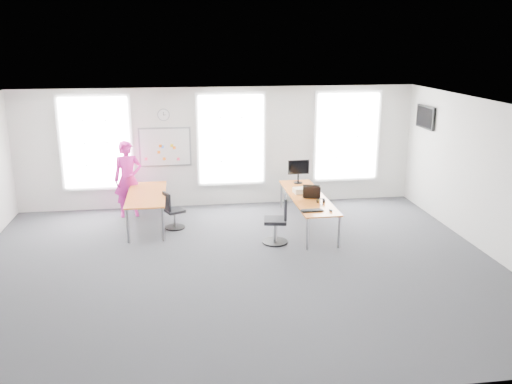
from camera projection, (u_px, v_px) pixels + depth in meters
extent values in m
plane|color=#252529|center=(237.00, 266.00, 10.23)|extent=(10.00, 10.00, 0.00)
plane|color=silver|center=(236.00, 107.00, 9.40)|extent=(10.00, 10.00, 0.00)
plane|color=silver|center=(219.00, 147.00, 13.62)|extent=(10.00, 0.00, 10.00)
plane|color=silver|center=(275.00, 287.00, 6.01)|extent=(10.00, 0.00, 10.00)
plane|color=silver|center=(493.00, 180.00, 10.50)|extent=(0.00, 10.00, 10.00)
cube|color=silver|center=(96.00, 143.00, 13.13)|extent=(1.60, 0.06, 2.20)
cube|color=silver|center=(231.00, 139.00, 13.58)|extent=(1.60, 0.06, 2.20)
cube|color=silver|center=(347.00, 136.00, 13.99)|extent=(1.60, 0.06, 2.20)
cube|color=#DD5E24|center=(308.00, 197.00, 12.23)|extent=(0.78, 2.92, 0.03)
cylinder|color=gray|center=(307.00, 234.00, 10.95)|extent=(0.05, 0.05, 0.68)
cylinder|color=gray|center=(339.00, 232.00, 11.04)|extent=(0.05, 0.05, 0.68)
cylinder|color=gray|center=(281.00, 195.00, 13.61)|extent=(0.05, 0.05, 0.68)
cylinder|color=gray|center=(307.00, 194.00, 13.70)|extent=(0.05, 0.05, 0.68)
cube|color=#DD5E24|center=(147.00, 194.00, 12.19)|extent=(0.85, 2.13, 0.03)
cylinder|color=gray|center=(128.00, 226.00, 11.30)|extent=(0.05, 0.05, 0.74)
cylinder|color=gray|center=(163.00, 224.00, 11.40)|extent=(0.05, 0.05, 0.74)
cylinder|color=gray|center=(134.00, 199.00, 13.20)|extent=(0.05, 0.05, 0.74)
cylinder|color=gray|center=(165.00, 198.00, 13.30)|extent=(0.05, 0.05, 0.74)
cylinder|color=black|center=(275.00, 242.00, 11.41)|extent=(0.54, 0.54, 0.03)
cylinder|color=gray|center=(275.00, 231.00, 11.35)|extent=(0.06, 0.06, 0.44)
cube|color=black|center=(275.00, 220.00, 11.28)|extent=(0.53, 0.53, 0.07)
cube|color=black|center=(285.00, 207.00, 11.20)|extent=(0.12, 0.44, 0.47)
cylinder|color=black|center=(175.00, 227.00, 12.29)|extent=(0.45, 0.45, 0.03)
cylinder|color=gray|center=(175.00, 219.00, 12.24)|extent=(0.05, 0.05, 0.37)
cube|color=black|center=(174.00, 211.00, 12.18)|extent=(0.51, 0.51, 0.06)
cube|color=black|center=(167.00, 201.00, 12.02)|extent=(0.19, 0.35, 0.39)
imported|color=#CE1F91|center=(128.00, 179.00, 12.88)|extent=(0.73, 0.54, 1.84)
cube|color=silver|center=(165.00, 147.00, 13.40)|extent=(1.20, 0.03, 0.90)
cylinder|color=gray|center=(164.00, 115.00, 13.18)|extent=(0.30, 0.04, 0.30)
cube|color=black|center=(426.00, 117.00, 13.13)|extent=(0.06, 0.90, 0.55)
cube|color=black|center=(312.00, 211.00, 11.17)|extent=(0.47, 0.21, 0.02)
ellipsoid|color=black|center=(331.00, 210.00, 11.14)|extent=(0.08, 0.12, 0.05)
cylinder|color=black|center=(322.00, 204.00, 11.61)|extent=(0.08, 0.08, 0.01)
cylinder|color=black|center=(318.00, 201.00, 11.71)|extent=(0.04, 0.09, 0.09)
cylinder|color=black|center=(324.00, 201.00, 11.73)|extent=(0.04, 0.09, 0.09)
cylinder|color=gold|center=(318.00, 201.00, 11.71)|extent=(0.01, 0.09, 0.09)
cube|color=black|center=(321.00, 199.00, 11.70)|extent=(0.16, 0.02, 0.01)
cube|color=black|center=(311.00, 192.00, 12.04)|extent=(0.38, 0.19, 0.30)
cube|color=orange|center=(312.00, 193.00, 11.96)|extent=(0.36, 0.20, 0.27)
cube|color=black|center=(312.00, 193.00, 11.94)|extent=(0.38, 0.20, 0.29)
cube|color=beige|center=(301.00, 190.00, 12.47)|extent=(0.37, 0.29, 0.12)
cylinder|color=black|center=(298.00, 183.00, 13.31)|extent=(0.21, 0.21, 0.02)
cylinder|color=black|center=(298.00, 179.00, 13.28)|extent=(0.04, 0.04, 0.21)
cube|color=black|center=(299.00, 167.00, 13.19)|extent=(0.53, 0.05, 0.35)
cube|color=black|center=(299.00, 167.00, 13.17)|extent=(0.49, 0.02, 0.31)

